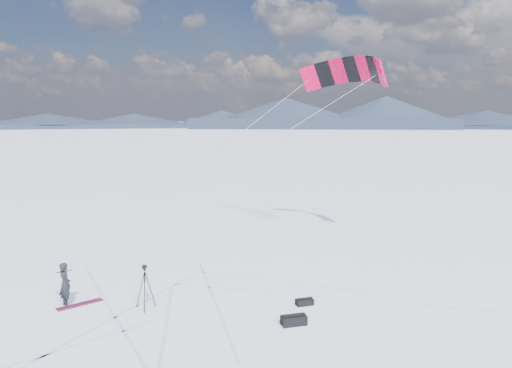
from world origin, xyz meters
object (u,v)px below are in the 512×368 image
snowboard (80,304)px  gear_bag_a (294,320)px  snowkiter (66,306)px  gear_bag_b (305,302)px  tripod (145,281)px

snowboard → gear_bag_a: 7.86m
snowboard → gear_bag_a: (6.06, -5.00, 0.14)m
snowkiter → snowboard: 0.47m
gear_bag_b → snowboard: bearing=161.8°
tripod → gear_bag_b: tripod is taller
snowkiter → gear_bag_a: (6.51, -5.13, 0.16)m
snowboard → tripod: 2.70m
snowkiter → tripod: bearing=-139.2°
tripod → gear_bag_a: 5.44m
snowkiter → gear_bag_b: snowkiter is taller
snowboard → gear_bag_b: gear_bag_b is taller
gear_bag_a → gear_bag_b: (1.25, 1.32, -0.04)m
snowboard → gear_bag_a: bearing=-53.8°
snowboard → tripod: size_ratio=1.03×
gear_bag_a → gear_bag_b: bearing=57.5°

